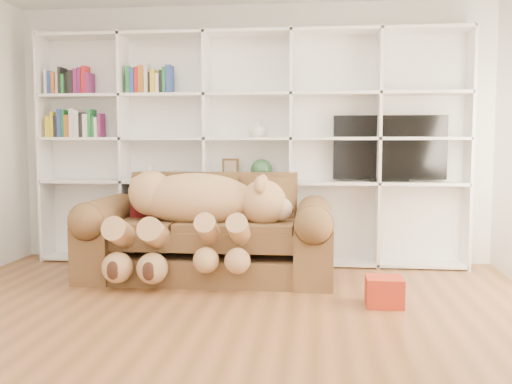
# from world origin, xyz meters

# --- Properties ---
(floor) EXTENTS (5.00, 5.00, 0.00)m
(floor) POSITION_xyz_m (0.00, 0.00, 0.00)
(floor) COLOR brown
(floor) RESTS_ON ground
(wall_back) EXTENTS (5.00, 0.02, 2.70)m
(wall_back) POSITION_xyz_m (0.00, 2.50, 1.35)
(wall_back) COLOR white
(wall_back) RESTS_ON floor
(bookshelf) EXTENTS (4.43, 0.35, 2.40)m
(bookshelf) POSITION_xyz_m (-0.24, 2.36, 1.31)
(bookshelf) COLOR white
(bookshelf) RESTS_ON floor
(sofa) EXTENTS (2.30, 0.99, 0.97)m
(sofa) POSITION_xyz_m (-0.30, 1.66, 0.36)
(sofa) COLOR brown
(sofa) RESTS_ON floor
(teddy_bear) EXTENTS (1.60, 0.91, 0.93)m
(teddy_bear) POSITION_xyz_m (-0.39, 1.46, 0.66)
(teddy_bear) COLOR tan
(teddy_bear) RESTS_ON sofa
(throw_pillow) EXTENTS (0.45, 0.28, 0.45)m
(throw_pillow) POSITION_xyz_m (-0.87, 1.82, 0.71)
(throw_pillow) COLOR #590F0F
(throw_pillow) RESTS_ON sofa
(gift_box) EXTENTS (0.28, 0.26, 0.23)m
(gift_box) POSITION_xyz_m (1.23, 0.84, 0.11)
(gift_box) COLOR #B62D18
(gift_box) RESTS_ON floor
(tv) EXTENTS (1.13, 0.18, 0.67)m
(tv) POSITION_xyz_m (1.43, 2.35, 1.20)
(tv) COLOR black
(tv) RESTS_ON bookshelf
(picture_frame) EXTENTS (0.18, 0.06, 0.22)m
(picture_frame) POSITION_xyz_m (-0.19, 2.30, 0.98)
(picture_frame) COLOR #53361C
(picture_frame) RESTS_ON bookshelf
(green_vase) EXTENTS (0.22, 0.22, 0.22)m
(green_vase) POSITION_xyz_m (0.13, 2.30, 0.98)
(green_vase) COLOR #2C5733
(green_vase) RESTS_ON bookshelf
(figurine_tall) EXTENTS (0.09, 0.09, 0.16)m
(figurine_tall) POSITION_xyz_m (-1.06, 2.30, 0.94)
(figurine_tall) COLOR beige
(figurine_tall) RESTS_ON bookshelf
(figurine_short) EXTENTS (0.08, 0.08, 0.11)m
(figurine_short) POSITION_xyz_m (-0.76, 2.30, 0.92)
(figurine_short) COLOR beige
(figurine_short) RESTS_ON bookshelf
(snow_globe) EXTENTS (0.09, 0.09, 0.09)m
(snow_globe) POSITION_xyz_m (-0.67, 2.30, 0.92)
(snow_globe) COLOR silver
(snow_globe) RESTS_ON bookshelf
(shelf_vase) EXTENTS (0.24, 0.24, 0.19)m
(shelf_vase) POSITION_xyz_m (0.09, 2.30, 1.41)
(shelf_vase) COLOR silver
(shelf_vase) RESTS_ON bookshelf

